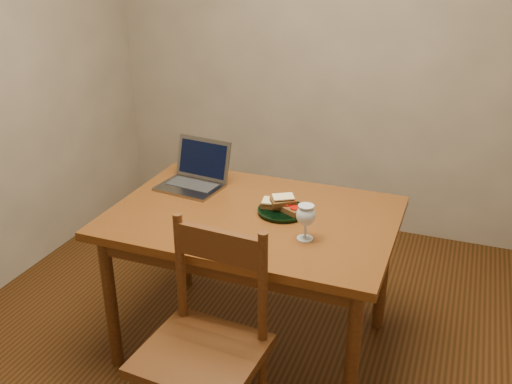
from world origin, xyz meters
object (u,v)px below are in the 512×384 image
(table, at_px, (253,230))
(chair, at_px, (204,339))
(plate, at_px, (283,211))
(laptop, at_px, (196,174))
(milk_glass, at_px, (306,222))

(table, xyz_separation_m, chair, (0.05, -0.64, -0.14))
(plate, bearing_deg, laptop, 162.88)
(plate, height_order, laptop, laptop)
(plate, xyz_separation_m, milk_glass, (0.17, -0.20, 0.07))
(chair, height_order, plate, chair)
(table, relative_size, plate, 5.59)
(table, relative_size, laptop, 3.85)
(plate, distance_m, milk_glass, 0.27)
(plate, bearing_deg, milk_glass, -50.36)
(table, relative_size, chair, 2.73)
(table, bearing_deg, laptop, 151.57)
(milk_glass, distance_m, laptop, 0.78)
(table, height_order, plate, plate)
(chair, height_order, laptop, laptop)
(laptop, bearing_deg, chair, -55.78)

